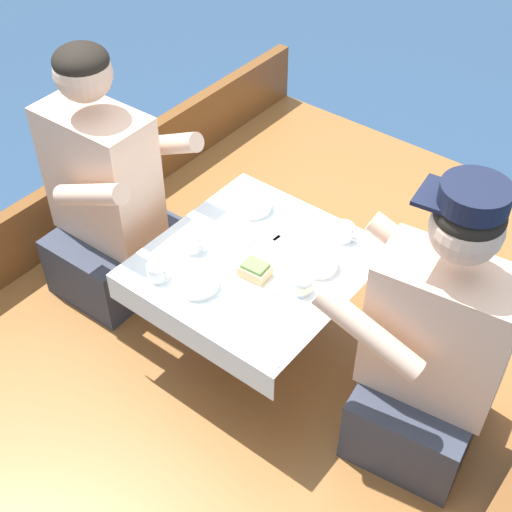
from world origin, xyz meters
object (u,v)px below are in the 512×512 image
object	(u,v)px
person_port	(107,200)
coffee_cup_port	(344,232)
tin_can	(302,285)
sandwich	(255,270)
coffee_cup_center	(158,271)
coffee_cup_starboard	(192,240)
person_starboard	(432,352)

from	to	relation	value
person_port	coffee_cup_port	xyz separation A→B (m)	(0.81, 0.35, 0.04)
tin_can	sandwich	bearing A→B (deg)	-165.30
coffee_cup_center	tin_can	xyz separation A→B (m)	(0.40, 0.24, -0.00)
sandwich	coffee_cup_starboard	world-z (taller)	coffee_cup_starboard
coffee_cup_starboard	coffee_cup_port	bearing A→B (deg)	43.57
person_port	coffee_cup_starboard	distance (m)	0.44
person_port	tin_can	xyz separation A→B (m)	(0.84, 0.05, 0.04)
coffee_cup_center	coffee_cup_starboard	bearing A→B (deg)	93.69
sandwich	coffee_cup_starboard	distance (m)	0.26
person_starboard	coffee_cup_center	world-z (taller)	person_starboard
person_starboard	tin_can	bearing A→B (deg)	-1.06
coffee_cup_port	sandwich	bearing A→B (deg)	-109.83
coffee_cup_center	tin_can	distance (m)	0.46
coffee_cup_port	tin_can	world-z (taller)	coffee_cup_port
person_port	tin_can	bearing A→B (deg)	1.99
person_starboard	tin_can	size ratio (longest dim) A/B	15.10
coffee_cup_starboard	person_port	bearing A→B (deg)	178.38
tin_can	coffee_cup_starboard	bearing A→B (deg)	-171.36
sandwich	person_port	bearing A→B (deg)	-179.22
person_starboard	coffee_cup_starboard	size ratio (longest dim) A/B	9.75
coffee_cup_port	coffee_cup_center	size ratio (longest dim) A/B	1.00
person_port	sandwich	bearing A→B (deg)	-0.62
coffee_cup_port	coffee_cup_center	distance (m)	0.64
person_starboard	coffee_cup_starboard	world-z (taller)	person_starboard
person_port	sandwich	xyz separation A→B (m)	(0.69, 0.01, 0.05)
coffee_cup_starboard	coffee_cup_center	xyz separation A→B (m)	(0.01, -0.17, -0.01)
person_port	sandwich	distance (m)	0.69
person_starboard	sandwich	distance (m)	0.60
coffee_cup_center	coffee_cup_port	bearing A→B (deg)	55.55
coffee_cup_starboard	tin_can	xyz separation A→B (m)	(0.41, 0.06, -0.01)
coffee_cup_port	coffee_cup_starboard	bearing A→B (deg)	-136.43
person_starboard	sandwich	size ratio (longest dim) A/B	10.22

